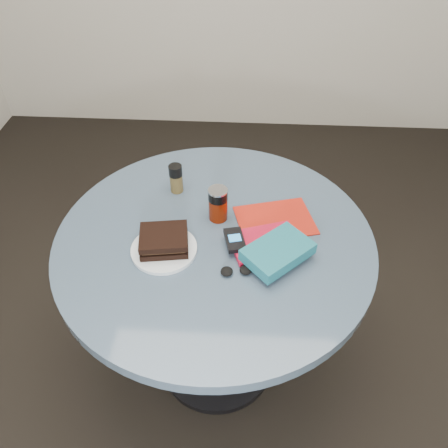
# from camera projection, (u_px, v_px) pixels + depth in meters

# --- Properties ---
(ground) EXTENTS (4.00, 4.00, 0.00)m
(ground) POSITION_uv_depth(u_px,v_px,m) (217.00, 359.00, 1.88)
(ground) COLOR black
(ground) RESTS_ON ground
(table) EXTENTS (1.00, 1.00, 0.75)m
(table) POSITION_uv_depth(u_px,v_px,m) (215.00, 269.00, 1.48)
(table) COLOR black
(table) RESTS_ON ground
(plate) EXTENTS (0.24, 0.24, 0.01)m
(plate) POSITION_uv_depth(u_px,v_px,m) (164.00, 249.00, 1.32)
(plate) COLOR silver
(plate) RESTS_ON table
(sandwich) EXTENTS (0.16, 0.14, 0.05)m
(sandwich) POSITION_uv_depth(u_px,v_px,m) (164.00, 240.00, 1.30)
(sandwich) COLOR black
(sandwich) RESTS_ON plate
(soda_can) EXTENTS (0.08, 0.08, 0.12)m
(soda_can) POSITION_uv_depth(u_px,v_px,m) (218.00, 204.00, 1.39)
(soda_can) COLOR #5E1604
(soda_can) RESTS_ON table
(pepper_grinder) EXTENTS (0.06, 0.06, 0.11)m
(pepper_grinder) POSITION_uv_depth(u_px,v_px,m) (176.00, 178.00, 1.50)
(pepper_grinder) COLOR #4E4121
(pepper_grinder) RESTS_ON table
(magazine) EXTENTS (0.28, 0.24, 0.00)m
(magazine) POSITION_uv_depth(u_px,v_px,m) (275.00, 220.00, 1.42)
(magazine) COLOR #9F1A0E
(magazine) RESTS_ON table
(red_book) EXTENTS (0.23, 0.19, 0.02)m
(red_book) POSITION_uv_depth(u_px,v_px,m) (265.00, 243.00, 1.33)
(red_book) COLOR #A70D27
(red_book) RESTS_ON magazine
(novel) EXTENTS (0.23, 0.22, 0.04)m
(novel) POSITION_uv_depth(u_px,v_px,m) (278.00, 252.00, 1.26)
(novel) COLOR #155665
(novel) RESTS_ON red_book
(mp3_player) EXTENTS (0.07, 0.11, 0.02)m
(mp3_player) POSITION_uv_depth(u_px,v_px,m) (235.00, 240.00, 1.31)
(mp3_player) COLOR black
(mp3_player) RESTS_ON red_book
(headphones) EXTENTS (0.10, 0.05, 0.02)m
(headphones) POSITION_uv_depth(u_px,v_px,m) (236.00, 271.00, 1.25)
(headphones) COLOR black
(headphones) RESTS_ON table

